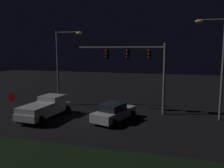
% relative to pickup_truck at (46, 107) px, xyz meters
% --- Properties ---
extents(ground_plane, '(80.00, 80.00, 0.00)m').
position_rel_pickup_truck_xyz_m(ground_plane, '(4.69, 1.29, -1.00)').
color(ground_plane, black).
extents(pickup_truck, '(3.13, 5.53, 1.80)m').
position_rel_pickup_truck_xyz_m(pickup_truck, '(0.00, 0.00, 0.00)').
color(pickup_truck, '#B7B7BC').
rests_on(pickup_truck, ground_plane).
extents(car_sedan, '(3.28, 4.74, 1.51)m').
position_rel_pickup_truck_xyz_m(car_sedan, '(5.96, 0.69, -0.26)').
color(car_sedan, '#B7B7BC').
rests_on(car_sedan, ground_plane).
extents(traffic_signal_gantry, '(8.32, 0.56, 6.50)m').
position_rel_pickup_truck_xyz_m(traffic_signal_gantry, '(7.35, 3.92, 3.90)').
color(traffic_signal_gantry, slate).
rests_on(traffic_signal_gantry, ground_plane).
extents(street_lamp_left, '(3.01, 0.44, 7.81)m').
position_rel_pickup_truck_xyz_m(street_lamp_left, '(-0.70, 4.86, 3.98)').
color(street_lamp_left, slate).
rests_on(street_lamp_left, ground_plane).
extents(street_lamp_right, '(2.45, 0.44, 8.45)m').
position_rel_pickup_truck_xyz_m(street_lamp_right, '(14.04, 3.35, 4.28)').
color(street_lamp_right, slate).
rests_on(street_lamp_right, ground_plane).
extents(stop_sign, '(0.76, 0.08, 2.23)m').
position_rel_pickup_truck_xyz_m(stop_sign, '(-2.67, -0.94, 0.56)').
color(stop_sign, slate).
rests_on(stop_sign, ground_plane).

